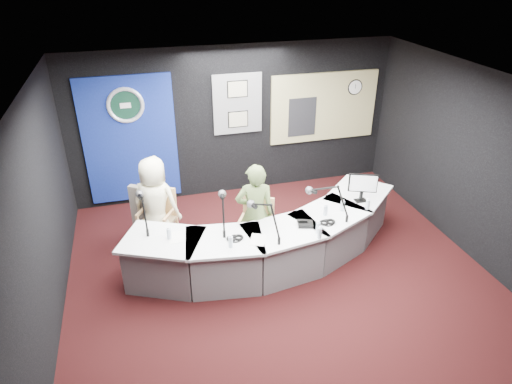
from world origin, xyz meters
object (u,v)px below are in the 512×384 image
object	(u,v)px
person_man	(155,204)
person_woman	(255,213)
armchair_right	(255,231)
armchair_left	(158,222)
broadcast_desk	(270,241)

from	to	relation	value
person_man	person_woman	world-z (taller)	person_woman
armchair_right	person_woman	size ratio (longest dim) A/B	0.61
person_man	armchair_left	bearing A→B (deg)	-0.00
broadcast_desk	armchair_right	size ratio (longest dim) A/B	4.63
armchair_left	armchair_right	xyz separation A→B (m)	(1.39, -0.72, 0.04)
armchair_right	person_man	world-z (taller)	person_man
armchair_left	person_man	size ratio (longest dim) A/B	0.58
armchair_right	person_woman	xyz separation A→B (m)	(0.00, 0.00, 0.31)
armchair_left	person_woman	world-z (taller)	person_woman
broadcast_desk	armchair_right	distance (m)	0.27
armchair_left	person_woman	bearing A→B (deg)	3.86
person_man	broadcast_desk	bearing A→B (deg)	177.79
person_man	armchair_right	bearing A→B (deg)	179.62
broadcast_desk	armchair_left	bearing A→B (deg)	150.80
person_woman	armchair_right	bearing A→B (deg)	-0.00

